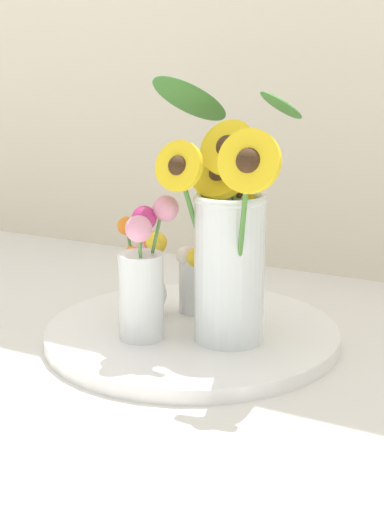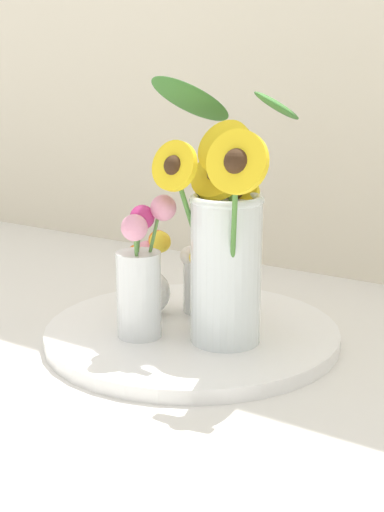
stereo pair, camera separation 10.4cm
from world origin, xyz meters
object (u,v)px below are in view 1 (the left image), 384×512
at_px(mason_jar_sunflowers, 229,240).
at_px(vase_small_back, 199,267).
at_px(serving_tray, 192,333).
at_px(vase_bulb_right, 144,278).
at_px(vase_small_center, 143,279).

bearing_deg(mason_jar_sunflowers, vase_small_back, 136.88).
relative_size(serving_tray, vase_bulb_right, 2.95).
xyz_separation_m(vase_small_center, vase_bulb_right, (-0.05, 0.09, -0.03)).
distance_m(serving_tray, mason_jar_sunflowers, 0.18).
height_order(mason_jar_sunflowers, vase_small_back, mason_jar_sunflowers).
xyz_separation_m(mason_jar_sunflowers, vase_bulb_right, (-0.17, 0.04, -0.09)).
bearing_deg(mason_jar_sunflowers, vase_bulb_right, 167.78).
relative_size(mason_jar_sunflowers, vase_bulb_right, 2.54).
bearing_deg(mason_jar_sunflowers, serving_tray, 163.37).
relative_size(mason_jar_sunflowers, vase_small_back, 2.28).
xyz_separation_m(serving_tray, vase_bulb_right, (-0.10, 0.01, 0.07)).
distance_m(mason_jar_sunflowers, vase_bulb_right, 0.19).
xyz_separation_m(mason_jar_sunflowers, vase_small_back, (-0.09, 0.09, -0.07)).
bearing_deg(mason_jar_sunflowers, vase_small_center, -154.70).
xyz_separation_m(vase_bulb_right, vase_small_back, (0.08, 0.05, 0.01)).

